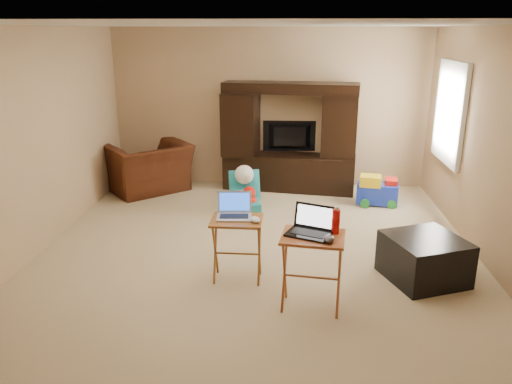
# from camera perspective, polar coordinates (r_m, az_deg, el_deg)

# --- Properties ---
(floor) EXTENTS (5.50, 5.50, 0.00)m
(floor) POSITION_cam_1_polar(r_m,az_deg,el_deg) (5.81, 0.14, -6.91)
(floor) COLOR beige
(floor) RESTS_ON ground
(ceiling) EXTENTS (5.50, 5.50, 0.00)m
(ceiling) POSITION_cam_1_polar(r_m,az_deg,el_deg) (5.26, 0.17, 18.59)
(ceiling) COLOR silver
(ceiling) RESTS_ON ground
(wall_back) EXTENTS (5.00, 0.00, 5.00)m
(wall_back) POSITION_cam_1_polar(r_m,az_deg,el_deg) (8.10, 1.53, 9.52)
(wall_back) COLOR tan
(wall_back) RESTS_ON ground
(wall_front) EXTENTS (5.00, 0.00, 5.00)m
(wall_front) POSITION_cam_1_polar(r_m,az_deg,el_deg) (2.80, -3.81, -7.39)
(wall_front) COLOR tan
(wall_front) RESTS_ON ground
(wall_left) EXTENTS (0.00, 5.50, 5.50)m
(wall_left) POSITION_cam_1_polar(r_m,az_deg,el_deg) (6.10, -24.08, 5.13)
(wall_left) COLOR tan
(wall_left) RESTS_ON ground
(wall_right) EXTENTS (0.00, 5.50, 5.50)m
(wall_right) POSITION_cam_1_polar(r_m,az_deg,el_deg) (5.79, 25.73, 4.29)
(wall_right) COLOR tan
(wall_right) RESTS_ON ground
(window_pane) EXTENTS (0.00, 1.20, 1.20)m
(window_pane) POSITION_cam_1_polar(r_m,az_deg,el_deg) (7.20, 21.42, 8.43)
(window_pane) COLOR white
(window_pane) RESTS_ON ground
(window_frame) EXTENTS (0.06, 1.14, 1.34)m
(window_frame) POSITION_cam_1_polar(r_m,az_deg,el_deg) (7.19, 21.26, 8.44)
(window_frame) COLOR white
(window_frame) RESTS_ON ground
(entertainment_center) EXTENTS (2.12, 0.80, 1.69)m
(entertainment_center) POSITION_cam_1_polar(r_m,az_deg,el_deg) (7.88, 3.87, 6.26)
(entertainment_center) COLOR black
(entertainment_center) RESTS_ON floor
(television) EXTENTS (0.86, 0.15, 0.49)m
(television) POSITION_cam_1_polar(r_m,az_deg,el_deg) (8.08, 3.87, 6.31)
(television) COLOR black
(television) RESTS_ON entertainment_center
(recliner) EXTENTS (1.56, 1.55, 0.77)m
(recliner) POSITION_cam_1_polar(r_m,az_deg,el_deg) (8.06, -12.21, 2.76)
(recliner) COLOR #411D0E
(recliner) RESTS_ON floor
(child_rocker) EXTENTS (0.55, 0.59, 0.58)m
(child_rocker) POSITION_cam_1_polar(r_m,az_deg,el_deg) (6.95, -1.45, -0.09)
(child_rocker) COLOR teal
(child_rocker) RESTS_ON floor
(plush_toy) EXTENTS (0.34, 0.28, 0.37)m
(plush_toy) POSITION_cam_1_polar(r_m,az_deg,el_deg) (7.00, -0.79, -0.80)
(plush_toy) COLOR red
(plush_toy) RESTS_ON floor
(push_toy) EXTENTS (0.66, 0.51, 0.45)m
(push_toy) POSITION_cam_1_polar(r_m,az_deg,el_deg) (7.50, 13.69, 0.25)
(push_toy) COLOR #1935CF
(push_toy) RESTS_ON floor
(ottoman) EXTENTS (0.92, 0.92, 0.45)m
(ottoman) POSITION_cam_1_polar(r_m,az_deg,el_deg) (5.41, 18.67, -7.23)
(ottoman) COLOR black
(ottoman) RESTS_ON floor
(tray_table_left) EXTENTS (0.51, 0.41, 0.66)m
(tray_table_left) POSITION_cam_1_polar(r_m,az_deg,el_deg) (5.08, -2.16, -6.60)
(tray_table_left) COLOR #9C6325
(tray_table_left) RESTS_ON floor
(tray_table_right) EXTENTS (0.61, 0.51, 0.72)m
(tray_table_right) POSITION_cam_1_polar(r_m,az_deg,el_deg) (4.59, 6.38, -9.13)
(tray_table_right) COLOR #9F5326
(tray_table_right) RESTS_ON floor
(laptop_left) EXTENTS (0.37, 0.31, 0.24)m
(laptop_left) POSITION_cam_1_polar(r_m,az_deg,el_deg) (4.94, -2.53, -1.69)
(laptop_left) COLOR #A4A3A8
(laptop_left) RESTS_ON tray_table_left
(laptop_right) EXTENTS (0.46, 0.42, 0.24)m
(laptop_right) POSITION_cam_1_polar(r_m,az_deg,el_deg) (4.41, 6.06, -3.45)
(laptop_right) COLOR black
(laptop_right) RESTS_ON tray_table_right
(mouse_left) EXTENTS (0.12, 0.15, 0.06)m
(mouse_left) POSITION_cam_1_polar(r_m,az_deg,el_deg) (4.86, -0.07, -3.18)
(mouse_left) COLOR silver
(mouse_left) RESTS_ON tray_table_left
(mouse_right) EXTENTS (0.10, 0.15, 0.06)m
(mouse_right) POSITION_cam_1_polar(r_m,az_deg,el_deg) (4.33, 8.33, -5.28)
(mouse_right) COLOR #3A393E
(mouse_right) RESTS_ON tray_table_right
(water_bottle) EXTENTS (0.07, 0.07, 0.22)m
(water_bottle) POSITION_cam_1_polar(r_m,az_deg,el_deg) (4.49, 9.10, -3.34)
(water_bottle) COLOR red
(water_bottle) RESTS_ON tray_table_right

